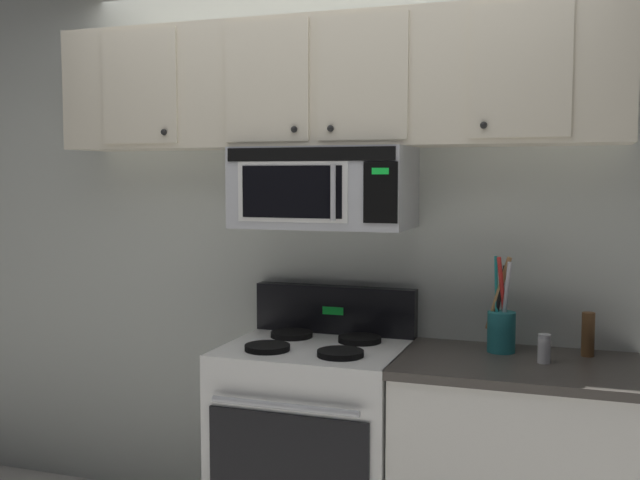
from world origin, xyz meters
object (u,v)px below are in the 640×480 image
object	(u,v)px
stove_range	(315,444)
utensil_crock_teal	(501,325)
over_range_microwave	(324,188)
salt_shaker	(544,349)
pepper_mill	(588,334)

from	to	relation	value
stove_range	utensil_crock_teal	size ratio (longest dim) A/B	2.81
over_range_microwave	salt_shaker	world-z (taller)	over_range_microwave
stove_range	salt_shaker	distance (m)	1.06
over_range_microwave	pepper_mill	distance (m)	1.25
over_range_microwave	utensil_crock_teal	world-z (taller)	over_range_microwave
utensil_crock_teal	pepper_mill	world-z (taller)	utensil_crock_teal
stove_range	pepper_mill	distance (m)	1.23
stove_range	utensil_crock_teal	distance (m)	0.95
utensil_crock_teal	salt_shaker	size ratio (longest dim) A/B	3.52
salt_shaker	utensil_crock_teal	bearing A→B (deg)	142.54
over_range_microwave	pepper_mill	world-z (taller)	over_range_microwave
pepper_mill	utensil_crock_teal	bearing A→B (deg)	-173.41
salt_shaker	pepper_mill	xyz separation A→B (m)	(0.16, 0.18, 0.03)
stove_range	over_range_microwave	world-z (taller)	over_range_microwave
stove_range	over_range_microwave	distance (m)	1.11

